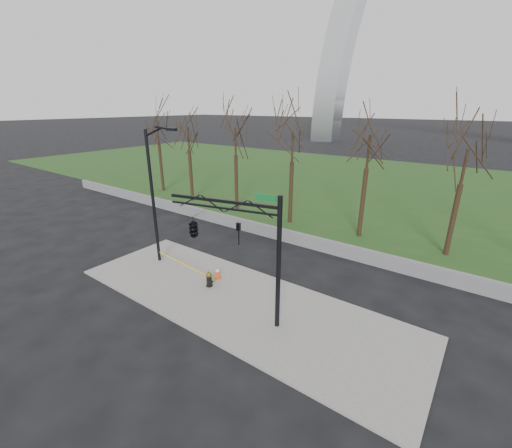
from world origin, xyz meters
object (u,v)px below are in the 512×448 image
Objects in this scene: fire_hydrant at (209,280)px; traffic_cone at (218,273)px; street_light at (154,189)px; traffic_signal_mast at (209,229)px.

fire_hydrant reaches higher than traffic_cone.
street_light reaches higher than fire_hydrant.
traffic_signal_mast is at bearing -21.64° from street_light.
fire_hydrant is 1.33× the size of traffic_cone.
traffic_signal_mast reaches higher than traffic_cone.
traffic_signal_mast reaches higher than fire_hydrant.
traffic_cone is at bearing 1.67° from street_light.
traffic_signal_mast is at bearing -52.22° from traffic_cone.
street_light is (-4.50, 0.48, 4.19)m from fire_hydrant.
fire_hydrant is 0.11× the size of street_light.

